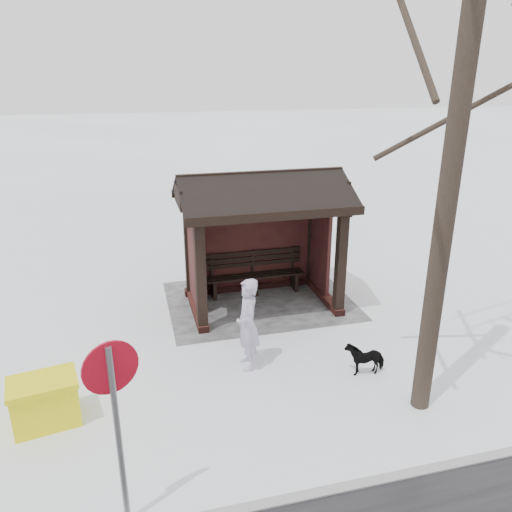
{
  "coord_description": "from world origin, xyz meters",
  "views": [
    {
      "loc": [
        2.74,
        10.03,
        5.03
      ],
      "look_at": [
        0.34,
        0.8,
        1.51
      ],
      "focal_mm": 35.0,
      "sensor_mm": 36.0,
      "label": 1
    }
  ],
  "objects": [
    {
      "name": "trampled_patch",
      "position": [
        0.0,
        -0.2,
        0.01
      ],
      "size": [
        4.2,
        3.2,
        0.02
      ],
      "primitive_type": "cube",
      "color": "gray",
      "rests_on": "ground"
    },
    {
      "name": "dog",
      "position": [
        -1.05,
        3.1,
        0.29
      ],
      "size": [
        0.69,
        0.33,
        0.58
      ],
      "primitive_type": "imported",
      "rotation": [
        0.0,
        0.0,
        1.54
      ],
      "color": "black",
      "rests_on": "ground"
    },
    {
      "name": "pedestrian",
      "position": [
        0.91,
        2.42,
        0.85
      ],
      "size": [
        0.42,
        0.63,
        1.7
      ],
      "primitive_type": "imported",
      "rotation": [
        0.0,
        0.0,
        1.55
      ],
      "color": "#A8A1BD",
      "rests_on": "ground"
    },
    {
      "name": "road_sign",
      "position": [
        3.09,
        5.28,
        1.74
      ],
      "size": [
        0.59,
        0.24,
        2.42
      ],
      "rotation": [
        0.0,
        0.0,
        0.36
      ],
      "color": "gray",
      "rests_on": "ground"
    },
    {
      "name": "bus_shelter",
      "position": [
        0.0,
        -0.16,
        2.17
      ],
      "size": [
        3.6,
        2.4,
        3.09
      ],
      "color": "#331512",
      "rests_on": "ground"
    },
    {
      "name": "grit_bin",
      "position": [
        4.23,
        3.17,
        0.38
      ],
      "size": [
        1.09,
        0.84,
        0.76
      ],
      "rotation": [
        0.0,
        0.0,
        0.18
      ],
      "color": "yellow",
      "rests_on": "ground"
    },
    {
      "name": "kerb",
      "position": [
        0.0,
        5.5,
        0.01
      ],
      "size": [
        120.0,
        0.15,
        0.06
      ],
      "primitive_type": "cube",
      "color": "gray",
      "rests_on": "ground"
    },
    {
      "name": "ground",
      "position": [
        0.0,
        0.0,
        0.0
      ],
      "size": [
        120.0,
        120.0,
        0.0
      ],
      "primitive_type": "plane",
      "color": "white",
      "rests_on": "ground"
    }
  ]
}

